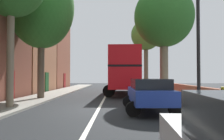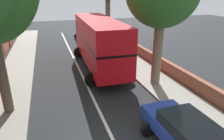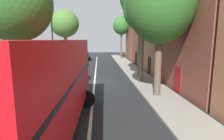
{
  "view_description": "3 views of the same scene",
  "coord_description": "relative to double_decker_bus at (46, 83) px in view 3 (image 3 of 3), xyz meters",
  "views": [
    {
      "loc": [
        0.93,
        -11.23,
        1.7
      ],
      "look_at": [
        0.59,
        5.26,
        2.16
      ],
      "focal_mm": 35.29,
      "sensor_mm": 36.0,
      "label": 1
    },
    {
      "loc": [
        -2.25,
        -5.84,
        6.07
      ],
      "look_at": [
        1.26,
        5.06,
        1.64
      ],
      "focal_mm": 32.61,
      "sensor_mm": 36.0,
      "label": 2
    },
    {
      "loc": [
        -0.45,
        17.23,
        4.07
      ],
      "look_at": [
        -1.28,
        5.84,
        2.16
      ],
      "focal_mm": 29.15,
      "sensor_mm": 36.0,
      "label": 3
    }
  ],
  "objects": [
    {
      "name": "street_tree_right_5",
      "position": [
        2.84,
        -4.42,
        3.84
      ],
      "size": [
        4.51,
        4.51,
        8.48
      ],
      "color": "#7A6B56",
      "rests_on": "sidewalk_right"
    },
    {
      "name": "street_tree_right_1",
      "position": [
        3.14,
        -22.52,
        4.12
      ],
      "size": [
        4.43,
        4.43,
        8.56
      ],
      "color": "#7A6B56",
      "rests_on": "sidewalk_right"
    },
    {
      "name": "parked_car_silver_right_1",
      "position": [
        0.8,
        -19.64,
        -1.46
      ],
      "size": [
        2.65,
        4.56,
        1.54
      ],
      "color": "#B7BABF",
      "rests_on": "ground"
    },
    {
      "name": "terraced_houses_left",
      "position": [
        -10.2,
        -10.18,
        2.91
      ],
      "size": [
        4.07,
        47.68,
        10.76
      ],
      "color": "brown",
      "rests_on": "ground"
    },
    {
      "name": "parked_car_green_right_3",
      "position": [
        0.8,
        -28.69,
        -1.37
      ],
      "size": [
        2.56,
        4.65,
        1.74
      ],
      "color": "#1E6038",
      "rests_on": "ground"
    },
    {
      "name": "street_tree_left_6",
      "position": [
        -6.26,
        -9.94,
        4.47
      ],
      "size": [
        3.65,
        3.65,
        8.83
      ],
      "color": "#7A6B56",
      "rests_on": "sidewalk_left"
    },
    {
      "name": "street_tree_left_4",
      "position": [
        -6.91,
        -31.28,
        4.53
      ],
      "size": [
        3.51,
        3.51,
        8.73
      ],
      "color": "brown",
      "rests_on": "sidewalk_left"
    },
    {
      "name": "ground_plane",
      "position": [
        -1.7,
        -9.93,
        -2.35
      ],
      "size": [
        84.0,
        84.0,
        0.0
      ],
      "primitive_type": "plane",
      "color": "black"
    },
    {
      "name": "sidewalk_left",
      "position": [
        -6.6,
        -9.93,
        -2.29
      ],
      "size": [
        2.6,
        60.0,
        0.12
      ],
      "primitive_type": "cube",
      "color": "gray",
      "rests_on": "ground"
    },
    {
      "name": "sidewalk_right",
      "position": [
        3.2,
        -9.93,
        -2.29
      ],
      "size": [
        2.6,
        60.0,
        0.12
      ],
      "primitive_type": "cube",
      "color": "gray",
      "rests_on": "ground"
    },
    {
      "name": "double_decker_bus",
      "position": [
        0.0,
        0.0,
        0.0
      ],
      "size": [
        3.78,
        10.11,
        4.06
      ],
      "color": "red",
      "rests_on": "ground"
    },
    {
      "name": "boundary_wall_right",
      "position": [
        4.75,
        -9.93,
        -1.85
      ],
      "size": [
        0.36,
        54.0,
        1.01
      ],
      "primitive_type": "cube",
      "color": "brown",
      "rests_on": "ground"
    },
    {
      "name": "litter_bin_right",
      "position": [
        3.6,
        -12.48,
        -1.65
      ],
      "size": [
        0.55,
        0.55,
        1.16
      ],
      "color": "black",
      "rests_on": "sidewalk_right"
    },
    {
      "name": "lamppost_right",
      "position": [
        2.6,
        -12.08,
        1.45
      ],
      "size": [
        0.32,
        0.32,
        6.31
      ],
      "color": "black",
      "rests_on": "sidewalk_right"
    },
    {
      "name": "road_centre_line",
      "position": [
        -1.7,
        -9.93,
        -2.35
      ],
      "size": [
        0.16,
        54.0,
        0.01
      ],
      "primitive_type": "cube",
      "color": "silver",
      "rests_on": "ground"
    },
    {
      "name": "parked_car_blue_right_0",
      "position": [
        0.8,
        -10.55,
        -1.44
      ],
      "size": [
        2.48,
        4.45,
        1.58
      ],
      "color": "#1E389E",
      "rests_on": "ground"
    }
  ]
}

